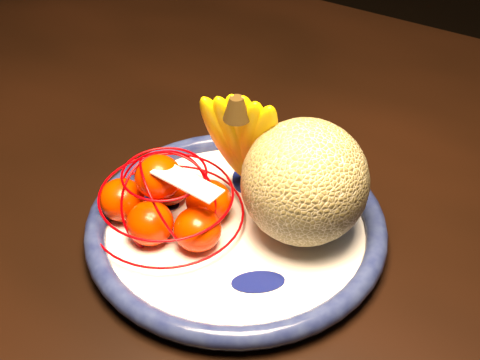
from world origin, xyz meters
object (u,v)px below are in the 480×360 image
at_px(banana_bunch, 244,137).
at_px(fruit_bowl, 236,227).
at_px(mandarin_bag, 167,202).
at_px(dining_table, 321,223).
at_px(cantaloupe, 305,182).

bearing_deg(banana_bunch, fruit_bowl, -84.71).
bearing_deg(mandarin_bag, fruit_bowl, 18.46).
height_order(dining_table, mandarin_bag, mandarin_bag).
height_order(fruit_bowl, banana_bunch, banana_bunch).
relative_size(fruit_bowl, banana_bunch, 2.02).
bearing_deg(cantaloupe, fruit_bowl, -157.57).
xyz_separation_m(cantaloupe, mandarin_bag, (-0.13, -0.05, -0.04)).
bearing_deg(cantaloupe, mandarin_bag, -159.60).
xyz_separation_m(banana_bunch, mandarin_bag, (-0.05, -0.07, -0.05)).
relative_size(dining_table, mandarin_bag, 8.07).
xyz_separation_m(fruit_bowl, mandarin_bag, (-0.07, -0.02, 0.03)).
xyz_separation_m(fruit_bowl, cantaloupe, (0.06, 0.03, 0.06)).
height_order(banana_bunch, mandarin_bag, banana_bunch).
distance_m(dining_table, fruit_bowl, 0.18).
relative_size(fruit_bowl, cantaloupe, 2.47).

